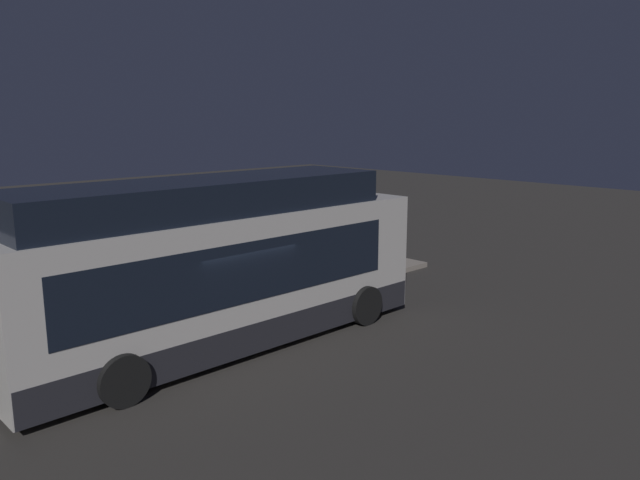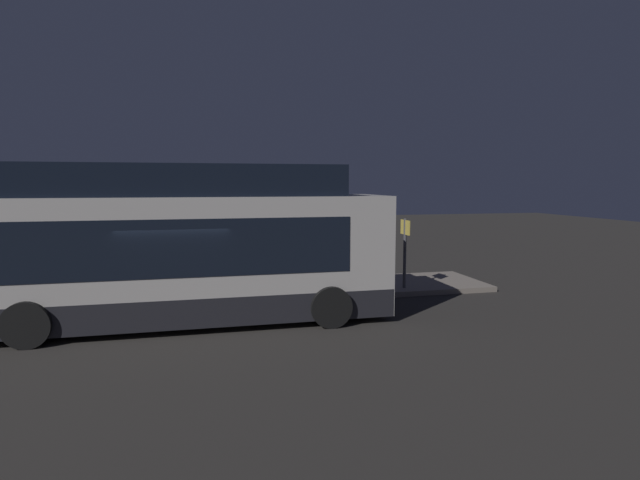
# 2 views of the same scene
# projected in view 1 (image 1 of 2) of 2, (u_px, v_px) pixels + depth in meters

# --- Properties ---
(ground) EXTENTS (80.00, 80.00, 0.00)m
(ground) POSITION_uv_depth(u_px,v_px,m) (226.00, 349.00, 14.61)
(ground) COLOR #2B2826
(platform) EXTENTS (20.00, 3.01, 0.17)m
(platform) POSITION_uv_depth(u_px,v_px,m) (158.00, 316.00, 16.78)
(platform) COLOR slate
(platform) RESTS_ON ground
(bus_lead) EXTENTS (10.56, 2.84, 3.99)m
(bus_lead) POSITION_uv_depth(u_px,v_px,m) (220.00, 272.00, 14.44)
(bus_lead) COLOR #B2ADA8
(bus_lead) RESTS_ON ground
(passenger_boarding) EXTENTS (0.53, 0.57, 1.71)m
(passenger_boarding) POSITION_uv_depth(u_px,v_px,m) (326.00, 255.00, 19.45)
(passenger_boarding) COLOR silver
(passenger_boarding) RESTS_ON platform
(passenger_waiting) EXTENTS (0.61, 0.61, 1.66)m
(passenger_waiting) POSITION_uv_depth(u_px,v_px,m) (252.00, 253.00, 20.01)
(passenger_waiting) COLOR #2D2D33
(passenger_waiting) RESTS_ON platform
(suitcase) EXTENTS (0.47, 0.20, 0.96)m
(suitcase) POSITION_uv_depth(u_px,v_px,m) (268.00, 271.00, 19.82)
(suitcase) COLOR maroon
(suitcase) RESTS_ON platform
(sign_post) EXTENTS (0.10, 0.67, 2.25)m
(sign_post) POSITION_uv_depth(u_px,v_px,m) (360.00, 232.00, 20.56)
(sign_post) COLOR #4C4C51
(sign_post) RESTS_ON platform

